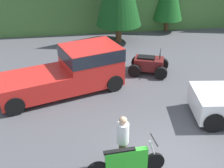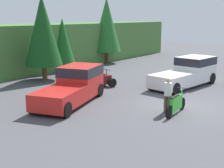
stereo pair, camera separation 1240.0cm
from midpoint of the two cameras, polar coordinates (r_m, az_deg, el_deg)
The scene contains 10 objects.
ground_plane at distance 12.92m, azimuth -1.08°, elevation -13.98°, with size 80.00×80.00×0.00m, color #4C4C51.
hillside_backdrop at distance 25.16m, azimuth -31.15°, elevation 2.07°, with size 44.00×6.00×4.04m.
tree_left at distance 20.68m, azimuth -25.91°, elevation 5.51°, with size 2.78×2.78×6.31m.
tree_mid_left at distance 24.18m, azimuth -19.86°, elevation 4.40°, with size 2.02×2.02×4.59m.
tree_mid_right at distance 27.86m, azimuth -9.27°, elevation 8.40°, with size 2.92×2.92×6.63m.
pickup_truck_red at distance 14.60m, azimuth -24.62°, elevation -7.70°, with size 5.71×3.56×1.93m.
pickup_truck_second at distance 17.38m, azimuth 4.77°, elevation -3.47°, with size 5.90×2.76×1.93m.
dirt_bike at distance 11.37m, azimuth -3.80°, elevation -15.12°, with size 2.37×0.60×1.18m.
quad_atv at distance 17.65m, azimuth -15.60°, elevation -5.51°, with size 2.24×1.89×1.16m.
rider_person at distance 11.41m, azimuth -5.71°, elevation -12.41°, with size 0.39×0.40×1.77m.
Camera 2 is at (-15.22, -6.91, 4.75)m, focal length 50.00 mm.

